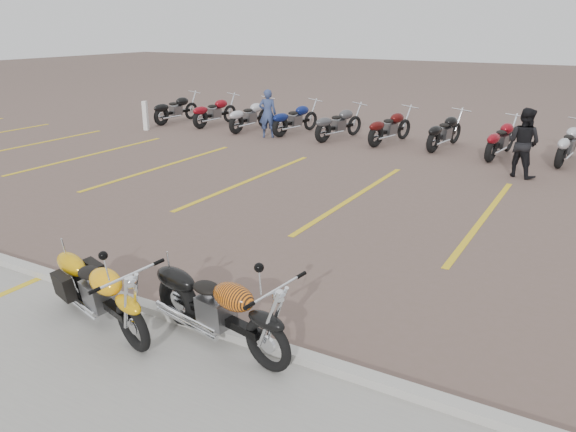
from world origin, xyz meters
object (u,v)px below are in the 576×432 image
flame_cruiser (218,310)px  person_a (268,113)px  bollard (145,116)px  yellow_cruiser (103,293)px  person_b (523,143)px

flame_cruiser → person_a: size_ratio=1.38×
bollard → yellow_cruiser: bearing=-48.5°
person_a → bollard: (-4.35, -1.03, -0.27)m
person_b → bollard: size_ratio=1.66×
yellow_cruiser → person_b: size_ratio=1.25×
person_b → yellow_cruiser: bearing=93.4°
person_b → flame_cruiser: bearing=100.9°
person_a → bollard: bearing=-17.2°
person_b → person_a: bearing=13.1°
yellow_cruiser → person_a: (-4.67, 11.22, 0.34)m
flame_cruiser → bollard: size_ratio=2.13×
flame_cruiser → person_b: (1.77, 9.74, 0.39)m
yellow_cruiser → flame_cruiser: size_ratio=0.98×
flame_cruiser → person_a: 12.49m
person_a → person_b: (7.92, -1.13, 0.06)m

